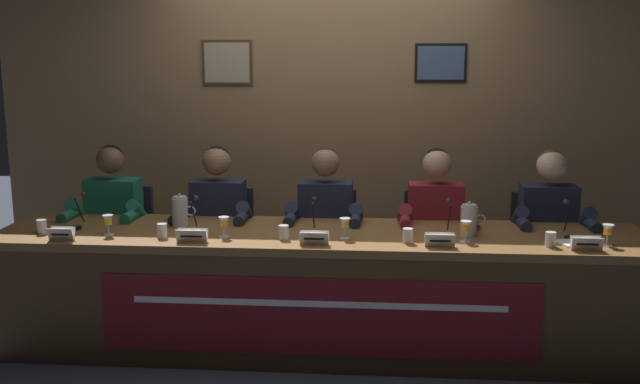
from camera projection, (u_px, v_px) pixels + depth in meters
The scene contains 36 objects.
ground_plane at pixel (320, 346), 4.55m from camera, with size 12.00×12.00×0.00m, color #383D4C.
wall_back_panelled at pixel (333, 122), 5.54m from camera, with size 5.18×0.14×2.60m.
conference_table at pixel (319, 273), 4.34m from camera, with size 3.98×0.82×0.74m.
chair_far_left at pixel (122, 251), 5.17m from camera, with size 0.44×0.44×0.88m.
panelist_far_left at pixel (110, 220), 4.92m from camera, with size 0.51×0.48×1.21m.
nameplate_far_left at pixel (61, 234), 4.20m from camera, with size 0.15×0.06×0.08m.
juice_glass_far_left at pixel (108, 221), 4.32m from camera, with size 0.06×0.06×0.12m.
water_cup_far_left at pixel (42, 227), 4.37m from camera, with size 0.06×0.06×0.08m.
microphone_far_left at pixel (79, 216), 4.50m from camera, with size 0.06×0.17×0.22m.
chair_left at pixel (223, 253), 5.11m from camera, with size 0.44×0.44×0.88m.
panelist_left at pixel (216, 222), 4.86m from camera, with size 0.51×0.48×1.21m.
nameplate_left at pixel (192, 236), 4.16m from camera, with size 0.18×0.06×0.08m.
juice_glass_left at pixel (224, 223), 4.27m from camera, with size 0.06×0.06×0.12m.
water_cup_left at pixel (162, 231), 4.27m from camera, with size 0.06×0.06×0.08m.
microphone_left at pixel (193, 221), 4.38m from camera, with size 0.06×0.17×0.22m.
chair_center at pixel (327, 256), 5.05m from camera, with size 0.44×0.44×0.88m.
panelist_center at pixel (325, 224), 4.80m from camera, with size 0.51×0.48×1.21m.
nameplate_center at pixel (314, 238), 4.11m from camera, with size 0.17×0.06×0.08m.
juice_glass_center at pixel (345, 224), 4.24m from camera, with size 0.06×0.06×0.12m.
water_cup_center at pixel (284, 233), 4.23m from camera, with size 0.06×0.06×0.08m.
microphone_center at pixel (313, 222), 4.34m from camera, with size 0.06×0.17×0.22m.
chair_right at pixel (432, 258), 4.99m from camera, with size 0.44×0.44×0.88m.
panelist_right at pixel (436, 226), 4.75m from camera, with size 0.51×0.48×1.21m.
nameplate_right at pixel (440, 240), 4.06m from camera, with size 0.17×0.06×0.08m.
juice_glass_right at pixel (466, 227), 4.17m from camera, with size 0.06×0.06×0.12m.
water_cup_right at pixel (408, 236), 4.15m from camera, with size 0.06×0.06×0.08m.
microphone_right at pixel (449, 224), 4.30m from camera, with size 0.06×0.17×0.22m.
chair_far_right at pixel (541, 260), 4.93m from camera, with size 0.44×0.44×0.88m.
panelist_far_right at pixel (550, 228), 4.69m from camera, with size 0.51×0.48×1.21m.
nameplate_far_right at pixel (587, 243), 3.99m from camera, with size 0.17×0.06×0.08m.
juice_glass_far_right at pixel (608, 231), 4.08m from camera, with size 0.06×0.06×0.12m.
water_cup_far_right at pixel (551, 240), 4.07m from camera, with size 0.06×0.06×0.08m.
microphone_far_right at pixel (568, 226), 4.26m from camera, with size 0.06×0.17×0.22m.
water_pitcher_left_side at pixel (180, 211), 4.55m from camera, with size 0.15×0.10×0.21m.
water_pitcher_right_side at pixel (469, 220), 4.30m from camera, with size 0.15×0.10×0.21m.
document_stack_far_right at pixel (578, 243), 4.13m from camera, with size 0.24×0.19×0.01m.
Camera 1 is at (0.34, -4.27, 1.82)m, focal length 40.39 mm.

